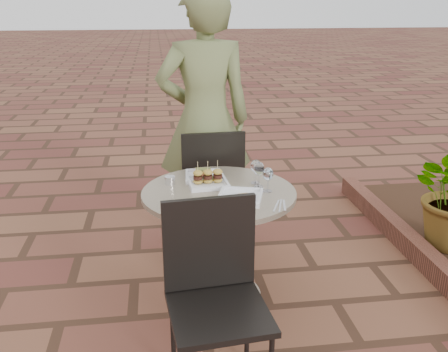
{
  "coord_description": "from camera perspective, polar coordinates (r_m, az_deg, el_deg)",
  "views": [
    {
      "loc": [
        -0.21,
        -2.55,
        1.78
      ],
      "look_at": [
        0.15,
        0.14,
        0.82
      ],
      "focal_mm": 40.0,
      "sensor_mm": 36.0,
      "label": 1
    }
  ],
  "objects": [
    {
      "name": "chair_far",
      "position": [
        3.6,
        -1.45,
        -0.48
      ],
      "size": [
        0.46,
        0.46,
        0.93
      ],
      "rotation": [
        0.0,
        0.0,
        3.19
      ],
      "color": "black",
      "rests_on": "ground"
    },
    {
      "name": "chair_near",
      "position": [
        2.35,
        -1.12,
        -12.06
      ],
      "size": [
        0.48,
        0.48,
        0.93
      ],
      "rotation": [
        0.0,
        0.0,
        0.1
      ],
      "color": "black",
      "rests_on": "ground"
    },
    {
      "name": "plate_salmon",
      "position": [
        3.11,
        -2.37,
        0.05
      ],
      "size": [
        0.23,
        0.23,
        0.06
      ],
      "rotation": [
        0.0,
        0.0,
        -0.07
      ],
      "color": "silver",
      "rests_on": "cafe_table"
    },
    {
      "name": "wine_glass_far",
      "position": [
        2.94,
        4.01,
        0.76
      ],
      "size": [
        0.07,
        0.07,
        0.15
      ],
      "color": "white",
      "rests_on": "cafe_table"
    },
    {
      "name": "steel_ramekin",
      "position": [
        3.02,
        -6.21,
        -0.48
      ],
      "size": [
        0.08,
        0.08,
        0.05
      ],
      "primitive_type": "cylinder",
      "rotation": [
        0.0,
        0.0,
        -0.4
      ],
      "color": "silver",
      "rests_on": "cafe_table"
    },
    {
      "name": "planter_curb",
      "position": [
        3.79,
        22.21,
        -8.85
      ],
      "size": [
        0.12,
        3.0,
        0.15
      ],
      "primitive_type": "cube",
      "color": "brown",
      "rests_on": "ground"
    },
    {
      "name": "cutlery_set",
      "position": [
        2.71,
        6.45,
        -3.37
      ],
      "size": [
        0.12,
        0.19,
        0.0
      ],
      "primitive_type": null,
      "rotation": [
        0.0,
        0.0,
        -0.27
      ],
      "color": "silver",
      "rests_on": "cafe_table"
    },
    {
      "name": "wine_glass_mid",
      "position": [
        3.0,
        3.64,
        1.06
      ],
      "size": [
        0.06,
        0.06,
        0.15
      ],
      "color": "white",
      "rests_on": "cafe_table"
    },
    {
      "name": "plate_sliders",
      "position": [
        2.99,
        -1.86,
        -0.42
      ],
      "size": [
        0.25,
        0.25,
        0.15
      ],
      "rotation": [
        0.0,
        0.0,
        0.07
      ],
      "color": "silver",
      "rests_on": "cafe_table"
    },
    {
      "name": "diner",
      "position": [
        3.65,
        -2.25,
        6.35
      ],
      "size": [
        0.72,
        0.5,
        1.9
      ],
      "primitive_type": "imported",
      "rotation": [
        0.0,
        0.0,
        3.21
      ],
      "color": "#5F6738",
      "rests_on": "ground"
    },
    {
      "name": "wine_glass_right",
      "position": [
        2.87,
        5.06,
        0.15
      ],
      "size": [
        0.06,
        0.06,
        0.15
      ],
      "color": "white",
      "rests_on": "cafe_table"
    },
    {
      "name": "cafe_table",
      "position": [
        3.0,
        -0.57,
        -6.08
      ],
      "size": [
        0.9,
        0.9,
        0.73
      ],
      "color": "gray",
      "rests_on": "ground"
    },
    {
      "name": "ground",
      "position": [
        3.12,
        -2.51,
        -15.33
      ],
      "size": [
        60.0,
        60.0,
        0.0
      ],
      "primitive_type": "plane",
      "color": "brown",
      "rests_on": "ground"
    },
    {
      "name": "plate_tuna",
      "position": [
        2.78,
        1.84,
        -2.38
      ],
      "size": [
        0.3,
        0.3,
        0.03
      ],
      "rotation": [
        0.0,
        0.0,
        -0.3
      ],
      "color": "silver",
      "rests_on": "cafe_table"
    }
  ]
}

